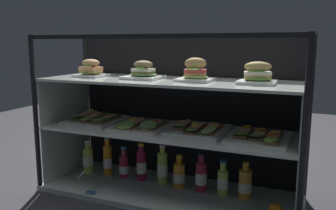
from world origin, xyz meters
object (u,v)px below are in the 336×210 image
at_px(juice_bottle_front_left_end, 223,182).
at_px(juice_bottle_front_fourth, 108,159).
at_px(plated_roll_sandwich_near_left_corner, 258,75).
at_px(juice_bottle_tucked_behind, 179,175).
at_px(plated_roll_sandwich_left_of_center, 91,70).
at_px(juice_bottle_back_center, 88,160).
at_px(juice_bottle_front_second, 141,165).
at_px(juice_bottle_back_left, 124,166).
at_px(plated_roll_sandwich_near_right_corner, 143,72).
at_px(juice_bottle_back_right, 201,176).
at_px(juice_bottle_near_post, 162,168).
at_px(plated_roll_sandwich_far_left, 195,73).
at_px(open_sandwich_tray_near_right_corner, 95,118).
at_px(open_sandwich_tray_center, 259,136).
at_px(open_sandwich_tray_mid_right, 142,125).
at_px(kitchen_scissors, 93,191).
at_px(open_sandwich_tray_left_of_center, 198,129).
at_px(juice_bottle_front_middle, 245,184).
at_px(orange_fruit_beside_bottles, 276,210).

bearing_deg(juice_bottle_front_left_end, juice_bottle_front_fourth, 178.15).
xyz_separation_m(plated_roll_sandwich_near_left_corner, juice_bottle_tucked_behind, (-0.44, 0.05, -0.62)).
bearing_deg(juice_bottle_tucked_behind, plated_roll_sandwich_left_of_center, -172.79).
bearing_deg(juice_bottle_back_center, plated_roll_sandwich_left_of_center, -32.65).
bearing_deg(juice_bottle_front_second, juice_bottle_back_left, -173.65).
bearing_deg(plated_roll_sandwich_near_right_corner, juice_bottle_back_right, 9.75).
height_order(plated_roll_sandwich_near_left_corner, juice_bottle_near_post, plated_roll_sandwich_near_left_corner).
relative_size(plated_roll_sandwich_far_left, juice_bottle_back_center, 0.84).
height_order(plated_roll_sandwich_left_of_center, plated_roll_sandwich_far_left, plated_roll_sandwich_far_left).
bearing_deg(plated_roll_sandwich_near_left_corner, open_sandwich_tray_near_right_corner, 179.29).
xyz_separation_m(plated_roll_sandwich_near_left_corner, open_sandwich_tray_center, (0.02, -0.02, -0.31)).
xyz_separation_m(juice_bottle_front_fourth, juice_bottle_tucked_behind, (0.51, -0.01, -0.03)).
distance_m(open_sandwich_tray_mid_right, kitchen_scissors, 0.48).
xyz_separation_m(plated_roll_sandwich_left_of_center, open_sandwich_tray_left_of_center, (0.68, 0.03, -0.31)).
relative_size(juice_bottle_back_left, kitchen_scissors, 1.03).
relative_size(open_sandwich_tray_near_right_corner, juice_bottle_front_left_end, 1.67).
relative_size(open_sandwich_tray_mid_right, kitchen_scissors, 1.73).
distance_m(plated_roll_sandwich_left_of_center, juice_bottle_front_left_end, 1.03).
height_order(open_sandwich_tray_left_of_center, juice_bottle_front_middle, open_sandwich_tray_left_of_center).
height_order(juice_bottle_front_fourth, juice_bottle_tucked_behind, juice_bottle_front_fourth).
xyz_separation_m(juice_bottle_back_right, juice_bottle_front_left_end, (0.13, -0.01, -0.01)).
xyz_separation_m(plated_roll_sandwich_far_left, juice_bottle_front_left_end, (0.16, 0.05, -0.61)).
relative_size(plated_roll_sandwich_far_left, plated_roll_sandwich_near_left_corner, 1.00).
distance_m(plated_roll_sandwich_near_right_corner, open_sandwich_tray_left_of_center, 0.45).
relative_size(juice_bottle_front_second, juice_bottle_tucked_behind, 1.19).
height_order(open_sandwich_tray_center, juice_bottle_front_left_end, open_sandwich_tray_center).
distance_m(juice_bottle_back_left, kitchen_scissors, 0.28).
bearing_deg(juice_bottle_front_fourth, kitchen_scissors, -75.71).
relative_size(open_sandwich_tray_left_of_center, juice_bottle_back_left, 1.68).
xyz_separation_m(plated_roll_sandwich_left_of_center, juice_bottle_back_center, (-0.09, 0.06, -0.60)).
distance_m(plated_roll_sandwich_near_left_corner, juice_bottle_front_middle, 0.61).
bearing_deg(plated_roll_sandwich_near_left_corner, open_sandwich_tray_center, -36.76).
bearing_deg(juice_bottle_back_center, open_sandwich_tray_left_of_center, -2.33).
bearing_deg(open_sandwich_tray_near_right_corner, juice_bottle_near_post, 7.83).
bearing_deg(juice_bottle_near_post, juice_bottle_back_center, -176.66).
bearing_deg(juice_bottle_front_fourth, juice_bottle_near_post, 0.78).
height_order(plated_roll_sandwich_near_left_corner, juice_bottle_tucked_behind, plated_roll_sandwich_near_left_corner).
xyz_separation_m(juice_bottle_front_second, juice_bottle_near_post, (0.15, -0.00, 0.00)).
distance_m(juice_bottle_back_right, juice_bottle_front_middle, 0.26).
bearing_deg(open_sandwich_tray_left_of_center, juice_bottle_tucked_behind, 160.98).
bearing_deg(plated_roll_sandwich_left_of_center, plated_roll_sandwich_near_right_corner, 1.80).
distance_m(open_sandwich_tray_near_right_corner, orange_fruit_beside_bottles, 1.19).
distance_m(plated_roll_sandwich_far_left, open_sandwich_tray_left_of_center, 0.31).
relative_size(open_sandwich_tray_left_of_center, kitchen_scissors, 1.73).
height_order(plated_roll_sandwich_left_of_center, kitchen_scissors, plated_roll_sandwich_left_of_center).
relative_size(open_sandwich_tray_near_right_corner, juice_bottle_near_post, 1.41).
distance_m(plated_roll_sandwich_near_right_corner, kitchen_scissors, 0.75).
distance_m(juice_bottle_tucked_behind, juice_bottle_front_middle, 0.39).
bearing_deg(plated_roll_sandwich_near_left_corner, juice_bottle_front_fourth, 175.97).
xyz_separation_m(juice_bottle_back_center, juice_bottle_near_post, (0.53, 0.03, 0.01)).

